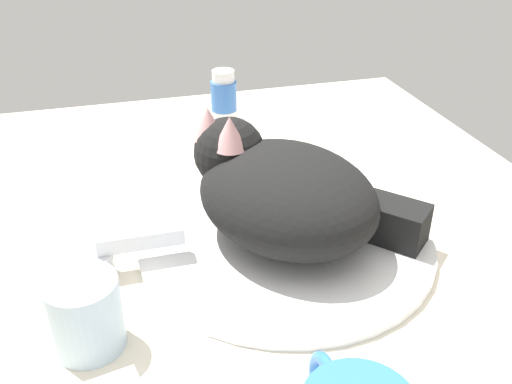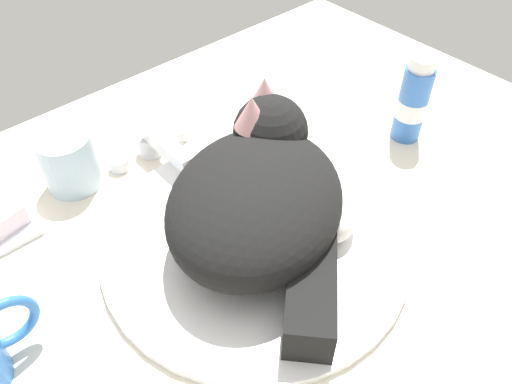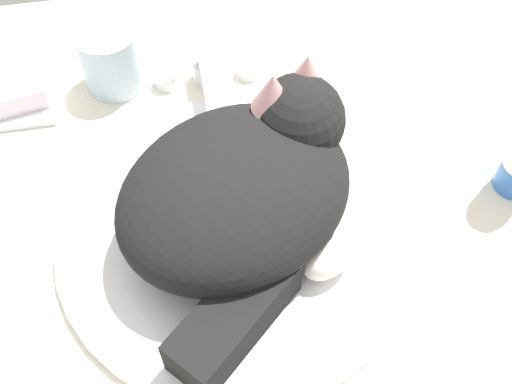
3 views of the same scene
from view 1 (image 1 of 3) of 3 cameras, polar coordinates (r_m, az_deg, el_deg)
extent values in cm
cube|color=silver|center=(71.99, 2.94, -6.23)|extent=(110.00, 82.50, 3.00)
cylinder|color=white|center=(70.79, 2.98, -4.88)|extent=(36.20, 36.20, 1.12)
cylinder|color=silver|center=(67.68, -15.47, -6.94)|extent=(3.60, 3.60, 3.07)
cube|color=silver|center=(66.17, -11.49, -4.61)|extent=(2.00, 9.91, 2.00)
cylinder|color=silver|center=(64.06, -15.23, -10.03)|extent=(2.80, 2.80, 1.80)
cylinder|color=silver|center=(72.18, -15.54, -5.01)|extent=(2.80, 2.80, 1.80)
ellipsoid|color=black|center=(67.39, 3.12, -0.46)|extent=(29.23, 27.38, 11.53)
sphere|color=black|center=(70.61, -2.68, 3.97)|extent=(12.01, 12.01, 8.90)
ellipsoid|color=white|center=(70.18, -1.69, 2.24)|extent=(7.39, 7.01, 4.90)
cone|color=#DB9E9E|center=(66.72, -2.64, 5.94)|extent=(5.40, 5.40, 4.01)
cone|color=#DB9E9E|center=(69.57, -4.81, 6.91)|extent=(5.40, 5.40, 4.01)
cube|color=black|center=(71.39, 11.48, -2.29)|extent=(13.28, 12.69, 4.92)
ellipsoid|color=white|center=(77.27, 5.52, 0.67)|extent=(6.63, 5.78, 4.43)
cylinder|color=silver|center=(57.67, -16.71, -11.63)|extent=(7.02, 7.02, 7.73)
cylinder|color=#3870C6|center=(93.90, -3.19, 7.76)|extent=(4.18, 4.18, 11.13)
cylinder|color=white|center=(94.11, -3.18, 7.45)|extent=(4.26, 4.26, 2.78)
cylinder|color=white|center=(91.66, -3.31, 11.51)|extent=(3.55, 3.55, 1.80)
camera|label=2|loc=(0.57, 50.07, 27.25)|focal=35.90mm
camera|label=3|loc=(0.74, 36.74, 35.20)|focal=43.26mm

